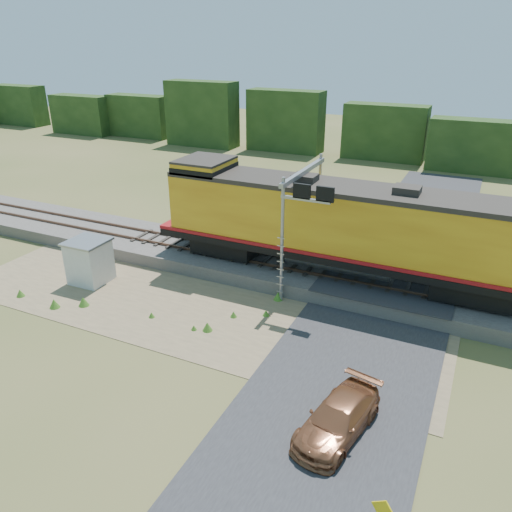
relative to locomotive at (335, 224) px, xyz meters
The scene contains 11 objects.
ground 8.06m from the locomotive, 123.35° to the right, with size 140.00×140.00×0.00m, color #475123.
ballast 5.11m from the locomotive, behind, with size 70.00×5.00×0.80m, color slate.
rails 4.82m from the locomotive, behind, with size 70.00×1.54×0.16m.
dirt_shoulder 8.88m from the locomotive, 137.25° to the right, with size 26.00×8.00×0.03m, color #8C7754.
road 7.04m from the locomotive, 59.88° to the right, with size 7.00×66.00×0.86m.
tree_line_north 32.25m from the locomotive, 97.04° to the left, with size 130.00×3.00×6.50m.
weed_clumps 10.18m from the locomotive, 141.62° to the right, with size 15.00×6.20×0.56m, color #427621, non-canonical shape.
locomotive is the anchor object (origin of this frame).
shed 13.77m from the locomotive, 156.88° to the right, with size 2.16×2.16×2.50m.
signal_gantry 2.18m from the locomotive, 157.10° to the right, with size 2.65×6.20×6.68m.
car 11.79m from the locomotive, 71.52° to the right, with size 1.76×4.32×1.25m, color #925636.
Camera 1 is at (10.79, -18.30, 12.84)m, focal length 35.00 mm.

